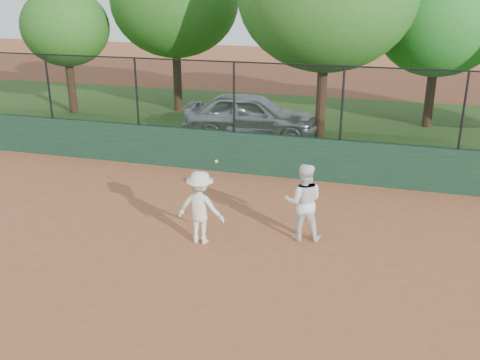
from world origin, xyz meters
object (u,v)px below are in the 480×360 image
(player_second, at_px, (303,202))
(player_main, at_px, (200,207))
(tree_0, at_px, (65,28))
(parked_car, at_px, (251,115))
(tree_1, at_px, (174,1))
(tree_3, at_px, (439,22))

(player_second, xyz_separation_m, player_main, (-2.02, -0.79, -0.05))
(player_second, height_order, tree_0, tree_0)
(parked_car, relative_size, tree_1, 0.69)
(parked_car, bearing_deg, tree_0, 72.88)
(player_second, relative_size, tree_1, 0.25)
(player_main, bearing_deg, tree_3, 67.47)
(player_second, relative_size, tree_3, 0.29)
(player_second, bearing_deg, tree_1, -66.77)
(tree_0, relative_size, tree_1, 0.75)
(parked_car, xyz_separation_m, tree_0, (-8.42, 1.79, 2.72))
(player_main, distance_m, tree_0, 14.27)
(tree_1, height_order, tree_3, tree_1)
(player_main, height_order, tree_0, tree_0)
(tree_0, relative_size, tree_3, 0.87)
(tree_3, bearing_deg, player_main, -112.53)
(player_main, xyz_separation_m, tree_3, (4.91, 11.83, 3.10))
(tree_0, xyz_separation_m, tree_3, (14.54, 1.67, 0.36))
(parked_car, xyz_separation_m, player_second, (3.23, -7.60, 0.04))
(parked_car, height_order, tree_3, tree_3)
(parked_car, relative_size, player_second, 2.80)
(tree_0, bearing_deg, parked_car, -11.98)
(player_second, xyz_separation_m, tree_0, (-11.66, 9.38, 2.69))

